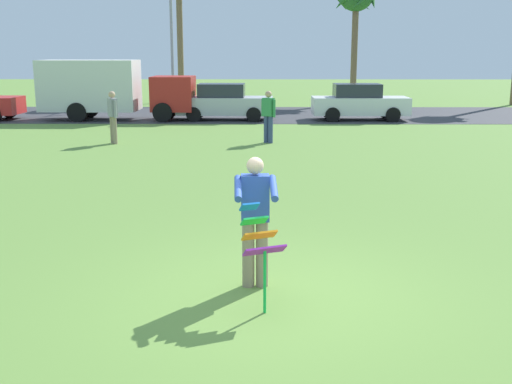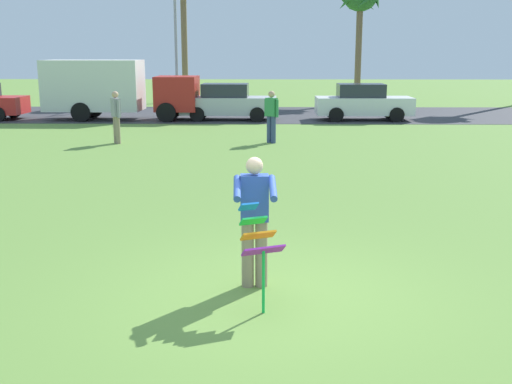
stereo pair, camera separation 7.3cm
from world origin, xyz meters
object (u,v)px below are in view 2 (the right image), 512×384
kite_held (258,240)px  parked_car_white (363,103)px  streetlight_pole (176,32)px  parked_car_silver (228,102)px  person_walker_near (116,115)px  person_walker_far (271,115)px  person_kite_flyer (255,217)px  parked_truck_red_cab (112,88)px

kite_held → parked_car_white: 21.29m
kite_held → parked_car_white: bearing=78.3°
streetlight_pole → parked_car_silver: bearing=-66.6°
parked_car_white → streetlight_pole: bearing=140.4°
kite_held → parked_car_silver: parked_car_silver is taller
parked_car_silver → parked_car_white: bearing=-0.0°
person_walker_near → person_walker_far: size_ratio=1.00×
parked_car_silver → person_walker_near: bearing=-114.1°
person_kite_flyer → streetlight_pole: (-4.94, 27.84, 3.05)m
kite_held → parked_car_silver: 20.91m
person_walker_near → kite_held: bearing=-70.1°
kite_held → parked_car_white: size_ratio=0.30×
parked_car_white → person_walker_far: (-4.08, -7.03, 0.16)m
parked_truck_red_cab → kite_held: bearing=-71.9°
person_walker_far → person_kite_flyer: bearing=-91.2°
parked_car_white → parked_truck_red_cab: bearing=-180.0°
parked_truck_red_cab → person_walker_near: (1.87, -7.25, -0.48)m
parked_truck_red_cab → parked_car_white: parked_truck_red_cab is taller
kite_held → parked_truck_red_cab: size_ratio=0.19×
person_kite_flyer → parked_car_silver: (-1.62, 20.15, -0.18)m
person_walker_near → person_walker_far: bearing=2.4°
parked_car_white → person_kite_flyer: bearing=-102.2°
person_walker_far → person_walker_near: bearing=-177.6°
streetlight_pole → person_walker_near: bearing=-89.7°
parked_car_white → person_walker_near: (-9.23, -7.25, 0.16)m
kite_held → streetlight_pole: (-5.01, 28.54, 3.14)m
kite_held → streetlight_pole: bearing=99.9°
kite_held → parked_car_silver: size_ratio=0.29×
kite_held → streetlight_pole: streetlight_pole is taller
parked_truck_red_cab → person_walker_near: size_ratio=3.89×
streetlight_pole → person_walker_near: streetlight_pole is taller
parked_car_silver → person_walker_near: person_walker_near is taller
streetlight_pole → person_walker_far: 15.92m
parked_car_white → streetlight_pole: size_ratio=0.60×
person_walker_far → streetlight_pole: bearing=109.5°
kite_held → parked_car_white: (4.30, 20.85, -0.08)m
streetlight_pole → person_walker_near: (0.08, -14.94, -3.06)m
parked_car_white → streetlight_pole: 12.50m
person_kite_flyer → streetlight_pole: streetlight_pole is taller
person_kite_flyer → person_walker_near: same height
person_kite_flyer → kite_held: person_kite_flyer is taller
parked_car_white → person_walker_far: 8.13m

